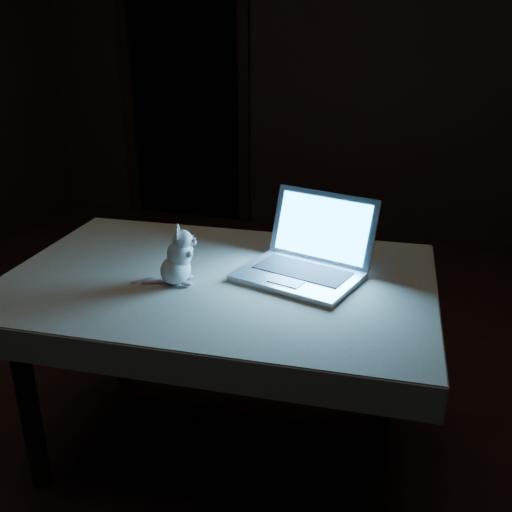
% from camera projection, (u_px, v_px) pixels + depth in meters
% --- Properties ---
extents(floor, '(5.00, 5.00, 0.00)m').
position_uv_depth(floor, '(189.00, 423.00, 2.29)').
color(floor, black).
rests_on(floor, ground).
extents(back_wall, '(4.50, 0.04, 2.60)m').
position_uv_depth(back_wall, '(327.00, 53.00, 4.00)').
color(back_wall, black).
rests_on(back_wall, ground).
extents(doorway, '(1.06, 0.36, 2.13)m').
position_uv_depth(doorway, '(185.00, 83.00, 4.41)').
color(doorway, black).
rests_on(doorway, back_wall).
extents(table, '(1.36, 0.93, 0.70)m').
position_uv_depth(table, '(220.00, 368.00, 2.03)').
color(table, black).
rests_on(table, floor).
extents(tablecloth, '(1.52, 1.13, 0.10)m').
position_uv_depth(tablecloth, '(202.00, 293.00, 1.90)').
color(tablecloth, '#BEB8A1').
rests_on(tablecloth, table).
extents(laptop, '(0.45, 0.42, 0.26)m').
position_uv_depth(laptop, '(299.00, 242.00, 1.83)').
color(laptop, '#AAAAAF').
rests_on(laptop, tablecloth).
extents(plush_mouse, '(0.14, 0.14, 0.19)m').
position_uv_depth(plush_mouse, '(175.00, 256.00, 1.81)').
color(plush_mouse, silver).
rests_on(plush_mouse, tablecloth).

